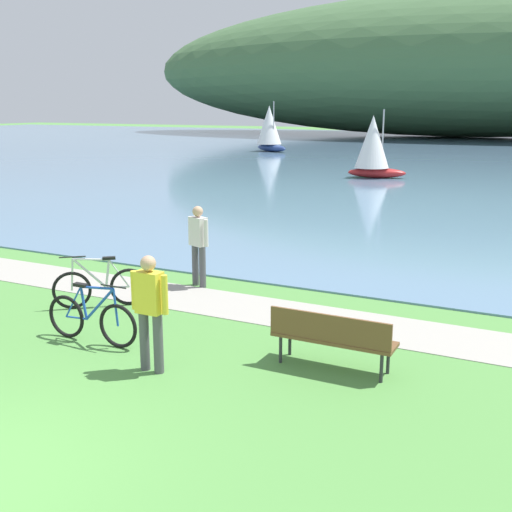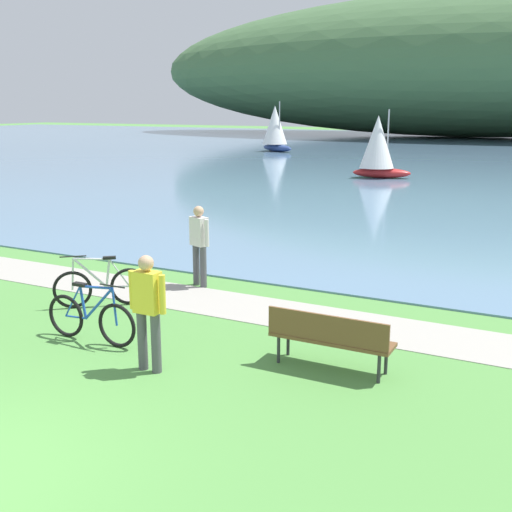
{
  "view_description": "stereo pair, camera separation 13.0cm",
  "coord_description": "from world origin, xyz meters",
  "px_view_note": "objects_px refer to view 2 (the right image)",
  "views": [
    {
      "loc": [
        5.4,
        -3.7,
        3.74
      ],
      "look_at": [
        0.22,
        6.54,
        1.0
      ],
      "focal_mm": 44.6,
      "sensor_mm": 36.0,
      "label": 1
    },
    {
      "loc": [
        5.51,
        -3.64,
        3.74
      ],
      "look_at": [
        0.22,
        6.54,
        1.0
      ],
      "focal_mm": 44.6,
      "sensor_mm": 36.0,
      "label": 2
    }
  ],
  "objects_px": {
    "park_bench_near_camera": "(330,336)",
    "sailboat_nearest_to_shore": "(275,128)",
    "bicycle_beside_path": "(91,318)",
    "person_on_the_grass": "(148,306)",
    "bicycle_leaning_near_bench": "(101,286)",
    "sailboat_mid_bay": "(378,146)",
    "person_at_shoreline": "(199,241)"
  },
  "relations": [
    {
      "from": "park_bench_near_camera",
      "to": "sailboat_nearest_to_shore",
      "type": "height_order",
      "value": "sailboat_nearest_to_shore"
    },
    {
      "from": "bicycle_beside_path",
      "to": "person_on_the_grass",
      "type": "height_order",
      "value": "person_on_the_grass"
    },
    {
      "from": "bicycle_leaning_near_bench",
      "to": "sailboat_mid_bay",
      "type": "bearing_deg",
      "value": 94.3
    },
    {
      "from": "person_at_shoreline",
      "to": "park_bench_near_camera",
      "type": "bearing_deg",
      "value": -35.45
    },
    {
      "from": "bicycle_beside_path",
      "to": "person_on_the_grass",
      "type": "distance_m",
      "value": 1.71
    },
    {
      "from": "bicycle_leaning_near_bench",
      "to": "bicycle_beside_path",
      "type": "bearing_deg",
      "value": -53.86
    },
    {
      "from": "bicycle_beside_path",
      "to": "person_at_shoreline",
      "type": "bearing_deg",
      "value": 93.19
    },
    {
      "from": "bicycle_beside_path",
      "to": "person_on_the_grass",
      "type": "relative_size",
      "value": 1.04
    },
    {
      "from": "bicycle_beside_path",
      "to": "sailboat_mid_bay",
      "type": "xyz_separation_m",
      "value": [
        -2.86,
        24.82,
        1.28
      ]
    },
    {
      "from": "bicycle_beside_path",
      "to": "sailboat_nearest_to_shore",
      "type": "distance_m",
      "value": 42.8
    },
    {
      "from": "bicycle_leaning_near_bench",
      "to": "sailboat_nearest_to_shore",
      "type": "height_order",
      "value": "sailboat_nearest_to_shore"
    },
    {
      "from": "sailboat_nearest_to_shore",
      "to": "sailboat_mid_bay",
      "type": "xyz_separation_m",
      "value": [
        13.07,
        -14.87,
        -0.24
      ]
    },
    {
      "from": "person_on_the_grass",
      "to": "sailboat_nearest_to_shore",
      "type": "relative_size",
      "value": 0.43
    },
    {
      "from": "park_bench_near_camera",
      "to": "bicycle_beside_path",
      "type": "xyz_separation_m",
      "value": [
        -3.81,
        -0.71,
        -0.12
      ]
    },
    {
      "from": "sailboat_nearest_to_shore",
      "to": "bicycle_leaning_near_bench",
      "type": "bearing_deg",
      "value": -68.77
    },
    {
      "from": "bicycle_beside_path",
      "to": "sailboat_nearest_to_shore",
      "type": "xyz_separation_m",
      "value": [
        -15.93,
        39.69,
        1.51
      ]
    },
    {
      "from": "person_at_shoreline",
      "to": "sailboat_mid_bay",
      "type": "height_order",
      "value": "sailboat_mid_bay"
    },
    {
      "from": "person_at_shoreline",
      "to": "bicycle_beside_path",
      "type": "bearing_deg",
      "value": -86.81
    },
    {
      "from": "person_on_the_grass",
      "to": "sailboat_nearest_to_shore",
      "type": "bearing_deg",
      "value": 113.49
    },
    {
      "from": "sailboat_nearest_to_shore",
      "to": "sailboat_mid_bay",
      "type": "bearing_deg",
      "value": -48.67
    },
    {
      "from": "bicycle_beside_path",
      "to": "bicycle_leaning_near_bench",
      "type": "bearing_deg",
      "value": 126.14
    },
    {
      "from": "bicycle_leaning_near_bench",
      "to": "person_on_the_grass",
      "type": "xyz_separation_m",
      "value": [
        2.63,
        -2.01,
        0.58
      ]
    },
    {
      "from": "bicycle_beside_path",
      "to": "person_at_shoreline",
      "type": "relative_size",
      "value": 1.04
    },
    {
      "from": "sailboat_nearest_to_shore",
      "to": "sailboat_mid_bay",
      "type": "distance_m",
      "value": 19.8
    },
    {
      "from": "sailboat_mid_bay",
      "to": "person_on_the_grass",
      "type": "bearing_deg",
      "value": -80.17
    },
    {
      "from": "bicycle_beside_path",
      "to": "sailboat_mid_bay",
      "type": "distance_m",
      "value": 25.02
    },
    {
      "from": "park_bench_near_camera",
      "to": "bicycle_leaning_near_bench",
      "type": "distance_m",
      "value": 4.99
    },
    {
      "from": "bicycle_beside_path",
      "to": "person_at_shoreline",
      "type": "distance_m",
      "value": 3.61
    },
    {
      "from": "park_bench_near_camera",
      "to": "bicycle_beside_path",
      "type": "relative_size",
      "value": 1.02
    },
    {
      "from": "park_bench_near_camera",
      "to": "bicycle_beside_path",
      "type": "bearing_deg",
      "value": -169.47
    },
    {
      "from": "park_bench_near_camera",
      "to": "sailboat_mid_bay",
      "type": "bearing_deg",
      "value": 105.46
    },
    {
      "from": "park_bench_near_camera",
      "to": "sailboat_nearest_to_shore",
      "type": "xyz_separation_m",
      "value": [
        -19.74,
        38.98,
        1.39
      ]
    }
  ]
}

